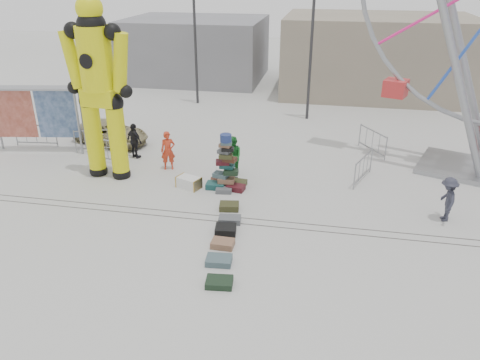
% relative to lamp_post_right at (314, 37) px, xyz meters
% --- Properties ---
extents(ground, '(90.00, 90.00, 0.00)m').
position_rel_lamp_post_right_xyz_m(ground, '(-3.09, -13.00, -4.48)').
color(ground, '#9E9E99').
rests_on(ground, ground).
extents(track_line_near, '(40.00, 0.04, 0.01)m').
position_rel_lamp_post_right_xyz_m(track_line_near, '(-3.09, -12.40, -4.48)').
color(track_line_near, '#47443F').
rests_on(track_line_near, ground).
extents(track_line_far, '(40.00, 0.04, 0.01)m').
position_rel_lamp_post_right_xyz_m(track_line_far, '(-3.09, -12.00, -4.48)').
color(track_line_far, '#47443F').
rests_on(track_line_far, ground).
extents(building_right, '(12.00, 8.00, 5.00)m').
position_rel_lamp_post_right_xyz_m(building_right, '(3.91, 7.00, -1.98)').
color(building_right, gray).
rests_on(building_right, ground).
extents(building_left, '(10.00, 8.00, 4.40)m').
position_rel_lamp_post_right_xyz_m(building_left, '(-9.09, 9.00, -2.28)').
color(building_left, gray).
rests_on(building_left, ground).
extents(lamp_post_right, '(1.41, 0.25, 8.00)m').
position_rel_lamp_post_right_xyz_m(lamp_post_right, '(0.00, 0.00, 0.00)').
color(lamp_post_right, '#2D2D30').
rests_on(lamp_post_right, ground).
extents(lamp_post_left, '(1.41, 0.25, 8.00)m').
position_rel_lamp_post_right_xyz_m(lamp_post_left, '(-7.00, 2.00, 0.00)').
color(lamp_post_left, '#2D2D30').
rests_on(lamp_post_left, ground).
extents(suitcase_tower, '(1.55, 1.39, 2.22)m').
position_rel_lamp_post_right_xyz_m(suitcase_tower, '(-2.65, -9.70, -3.86)').
color(suitcase_tower, '#194B49').
rests_on(suitcase_tower, ground).
extents(crash_test_dummy, '(2.89, 1.27, 7.27)m').
position_rel_lamp_post_right_xyz_m(crash_test_dummy, '(-7.65, -9.49, -0.65)').
color(crash_test_dummy, black).
rests_on(crash_test_dummy, ground).
extents(banner_scaffold, '(4.27, 1.41, 3.05)m').
position_rel_lamp_post_right_xyz_m(banner_scaffold, '(-11.99, -7.52, -2.19)').
color(banner_scaffold, gray).
rests_on(banner_scaffold, ground).
extents(steamer_trunk, '(1.06, 0.83, 0.43)m').
position_rel_lamp_post_right_xyz_m(steamer_trunk, '(-4.09, -10.00, -4.27)').
color(steamer_trunk, silver).
rests_on(steamer_trunk, ground).
extents(row_case_0, '(0.76, 0.62, 0.23)m').
position_rel_lamp_post_right_xyz_m(row_case_0, '(-2.16, -11.47, -4.37)').
color(row_case_0, '#3A3C1E').
rests_on(row_case_0, ground).
extents(row_case_1, '(0.80, 0.56, 0.20)m').
position_rel_lamp_post_right_xyz_m(row_case_1, '(-1.95, -12.37, -4.38)').
color(row_case_1, '#575B5F').
rests_on(row_case_1, ground).
extents(row_case_2, '(0.75, 0.67, 0.25)m').
position_rel_lamp_post_right_xyz_m(row_case_2, '(-1.93, -13.09, -4.36)').
color(row_case_2, black).
rests_on(row_case_2, ground).
extents(row_case_3, '(0.71, 0.52, 0.21)m').
position_rel_lamp_post_right_xyz_m(row_case_3, '(-1.85, -13.90, -4.38)').
color(row_case_3, '#896046').
rests_on(row_case_3, ground).
extents(row_case_4, '(0.79, 0.61, 0.20)m').
position_rel_lamp_post_right_xyz_m(row_case_4, '(-1.76, -14.79, -4.38)').
color(row_case_4, '#465E64').
rests_on(row_case_4, ground).
extents(row_case_5, '(0.79, 0.61, 0.19)m').
position_rel_lamp_post_right_xyz_m(row_case_5, '(-1.51, -15.79, -4.39)').
color(row_case_5, black).
rests_on(row_case_5, ground).
extents(barricade_dummy_a, '(2.00, 0.32, 1.10)m').
position_rel_lamp_post_right_xyz_m(barricade_dummy_a, '(-12.61, -6.93, -3.93)').
color(barricade_dummy_a, gray).
rests_on(barricade_dummy_a, ground).
extents(barricade_dummy_b, '(1.90, 0.82, 1.10)m').
position_rel_lamp_post_right_xyz_m(barricade_dummy_b, '(-9.37, -7.06, -3.93)').
color(barricade_dummy_b, gray).
rests_on(barricade_dummy_b, ground).
extents(barricade_dummy_c, '(1.96, 0.63, 1.10)m').
position_rel_lamp_post_right_xyz_m(barricade_dummy_c, '(-8.32, -8.23, -3.93)').
color(barricade_dummy_c, gray).
rests_on(barricade_dummy_c, ground).
extents(barricade_wheel_front, '(0.83, 1.90, 1.10)m').
position_rel_lamp_post_right_xyz_m(barricade_wheel_front, '(2.63, -8.04, -3.93)').
color(barricade_wheel_front, gray).
rests_on(barricade_wheel_front, ground).
extents(barricade_wheel_back, '(1.15, 1.75, 1.10)m').
position_rel_lamp_post_right_xyz_m(barricade_wheel_back, '(3.18, -4.76, -3.93)').
color(barricade_wheel_back, gray).
rests_on(barricade_wheel_back, ground).
extents(pedestrian_red, '(0.71, 0.58, 1.67)m').
position_rel_lamp_post_right_xyz_m(pedestrian_red, '(-5.46, -8.38, -3.65)').
color(pedestrian_red, red).
rests_on(pedestrian_red, ground).
extents(pedestrian_green, '(1.01, 1.01, 1.65)m').
position_rel_lamp_post_right_xyz_m(pedestrian_green, '(-2.64, -8.44, -3.66)').
color(pedestrian_green, '#1A6925').
rests_on(pedestrian_green, ground).
extents(pedestrian_black, '(1.01, 0.81, 1.61)m').
position_rel_lamp_post_right_xyz_m(pedestrian_black, '(-7.35, -7.44, -3.68)').
color(pedestrian_black, black).
rests_on(pedestrian_black, ground).
extents(pedestrian_grey, '(0.62, 1.04, 1.58)m').
position_rel_lamp_post_right_xyz_m(pedestrian_grey, '(5.24, -10.81, -3.69)').
color(pedestrian_grey, '#282A36').
rests_on(pedestrian_grey, ground).
extents(parked_suv, '(4.23, 2.87, 1.08)m').
position_rel_lamp_post_right_xyz_m(parked_suv, '(-9.30, -5.85, -3.94)').
color(parked_suv, '#958A60').
rests_on(parked_suv, ground).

